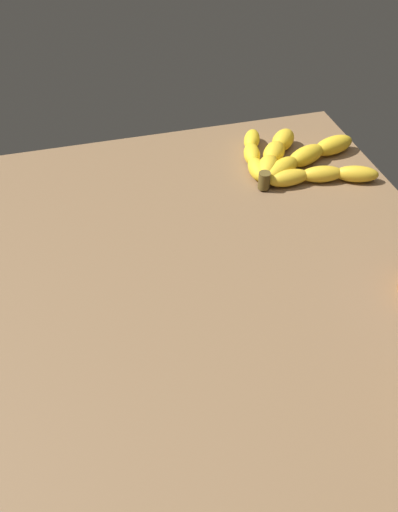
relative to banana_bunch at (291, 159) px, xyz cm
name	(u,v)px	position (x,y,z in cm)	size (l,w,h in cm)	color
ground_plane	(198,277)	(-22.60, -20.17, -3.92)	(75.10, 75.49, 4.58)	brown
banana_bunch	(291,159)	(0.00, 0.00, 0.00)	(22.12, 21.33, 3.63)	yellow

